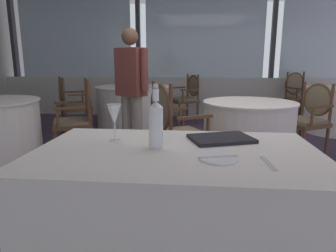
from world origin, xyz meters
TOP-DOWN VIEW (x-y plane):
  - ground_plane at (0.00, 0.00)m, footprint 12.67×12.67m
  - window_wall_far at (0.00, 3.66)m, footprint 9.10×0.14m
  - foreground_table at (-0.23, -1.48)m, footprint 1.41×0.85m
  - side_plate at (-0.04, -1.60)m, footprint 0.18×0.18m
  - butter_knife at (-0.04, -1.60)m, footprint 0.18×0.06m
  - dinner_fork at (0.17, -1.64)m, footprint 0.03×0.18m
  - water_bottle at (-0.34, -1.44)m, footprint 0.07×0.07m
  - wine_glass at (-0.58, -1.34)m, footprint 0.08×0.08m
  - menu_book at (-0.00, -1.27)m, footprint 0.39×0.33m
  - background_table_0 at (-1.26, 2.34)m, footprint 1.36×1.36m
  - dining_chair_0_0 at (-2.19, 1.75)m, footprint 0.63×0.65m
  - dining_chair_0_1 at (-0.32, 2.92)m, footprint 0.63×0.65m
  - dining_chair_1_0 at (1.89, 3.30)m, footprint 0.64×0.60m
  - background_table_2 at (0.44, 0.41)m, footprint 1.02×1.02m
  - dining_chair_2_0 at (1.25, 0.88)m, footprint 0.63×0.65m
  - dining_chair_2_1 at (-0.37, -0.06)m, footprint 0.63×0.65m
  - dining_chair_3_1 at (-1.59, 0.64)m, footprint 0.61×0.64m
  - diner_person_0 at (-0.95, 0.74)m, footprint 0.47×0.35m

SIDE VIEW (x-z plane):
  - ground_plane at x=0.00m, z-range 0.00..0.00m
  - foreground_table at x=-0.23m, z-range 0.00..0.76m
  - background_table_2 at x=0.44m, z-range 0.00..0.76m
  - background_table_0 at x=-1.26m, z-range 0.00..0.76m
  - dining_chair_2_0 at x=1.25m, z-range 0.08..1.02m
  - dining_chair_0_1 at x=-0.32m, z-range 0.08..1.02m
  - dining_chair_0_0 at x=-2.19m, z-range 0.08..1.03m
  - dining_chair_3_1 at x=-1.59m, z-range 0.07..1.05m
  - dining_chair_1_0 at x=1.89m, z-range 0.08..1.07m
  - dining_chair_2_1 at x=-0.37m, z-range 0.08..1.08m
  - dinner_fork at x=0.17m, z-range 0.76..0.76m
  - side_plate at x=-0.04m, z-range 0.76..0.77m
  - menu_book at x=0.00m, z-range 0.76..0.78m
  - butter_knife at x=-0.04m, z-range 0.77..0.77m
  - water_bottle at x=-0.34m, z-range 0.73..1.05m
  - diner_person_0 at x=-0.95m, z-range 0.10..1.68m
  - wine_glass at x=-0.58m, z-range 0.80..1.00m
  - window_wall_far at x=0.00m, z-range -0.28..2.50m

